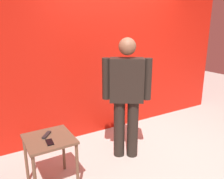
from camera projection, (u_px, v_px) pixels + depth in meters
name	position (u px, v px, depth m)	size (l,w,h in m)	color
ground_plane	(162.00, 157.00, 3.34)	(12.00, 12.00, 0.00)	#B7B2A8
back_wall_red	(117.00, 49.00, 4.01)	(4.75, 0.12, 2.88)	red
standing_person	(127.00, 93.00, 3.13)	(0.62, 0.46, 1.69)	black
side_table	(50.00, 146.00, 2.61)	(0.53, 0.53, 0.62)	brown
cell_phone	(50.00, 142.00, 2.48)	(0.07, 0.14, 0.01)	black
tv_remote	(47.00, 135.00, 2.63)	(0.04, 0.17, 0.02)	black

